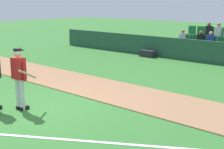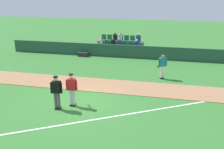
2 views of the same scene
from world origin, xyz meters
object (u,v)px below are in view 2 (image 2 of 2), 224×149
(umpire_home_plate, at_px, (57,91))
(equipment_bag, at_px, (83,55))
(batter_red_jersey, at_px, (72,89))
(runner_teal_jersey, at_px, (162,65))

(umpire_home_plate, bearing_deg, equipment_bag, 102.09)
(batter_red_jersey, distance_m, umpire_home_plate, 0.78)
(batter_red_jersey, bearing_deg, runner_teal_jersey, 50.84)
(equipment_bag, bearing_deg, runner_teal_jersey, -32.59)
(batter_red_jersey, relative_size, umpire_home_plate, 1.00)
(runner_teal_jersey, xyz_separation_m, equipment_bag, (-7.12, 4.55, -0.78))
(umpire_home_plate, height_order, runner_teal_jersey, same)
(runner_teal_jersey, bearing_deg, umpire_home_plate, -130.27)
(batter_red_jersey, height_order, equipment_bag, batter_red_jersey)
(batter_red_jersey, bearing_deg, equipment_bag, 105.96)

